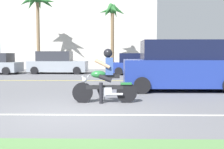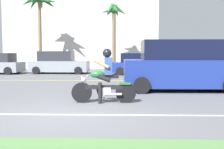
# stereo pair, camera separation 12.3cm
# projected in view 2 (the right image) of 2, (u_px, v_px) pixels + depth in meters

# --- Properties ---
(ground) EXTENTS (56.00, 30.00, 0.04)m
(ground) POSITION_uv_depth(u_px,v_px,m) (84.00, 96.00, 9.95)
(ground) COLOR slate
(lane_line_near) EXTENTS (50.40, 0.12, 0.01)m
(lane_line_near) POSITION_uv_depth(u_px,v_px,m) (67.00, 115.00, 6.85)
(lane_line_near) COLOR silver
(lane_line_near) RESTS_ON ground
(lane_line_far) EXTENTS (50.40, 0.12, 0.01)m
(lane_line_far) POSITION_uv_depth(u_px,v_px,m) (97.00, 80.00, 15.37)
(lane_line_far) COLOR yellow
(lane_line_far) RESTS_ON ground
(motorcyclist) EXTENTS (2.00, 0.65, 1.68)m
(motorcyclist) POSITION_uv_depth(u_px,v_px,m) (104.00, 80.00, 8.46)
(motorcyclist) COLOR black
(motorcyclist) RESTS_ON ground
(suv_nearby) EXTENTS (4.86, 2.29, 2.06)m
(suv_nearby) POSITION_uv_depth(u_px,v_px,m) (181.00, 66.00, 11.29)
(suv_nearby) COLOR navy
(suv_nearby) RESTS_ON ground
(parked_car_1) EXTENTS (4.38, 2.00, 1.68)m
(parked_car_1) POSITION_uv_depth(u_px,v_px,m) (59.00, 63.00, 20.71)
(parked_car_1) COLOR #8C939E
(parked_car_1) RESTS_ON ground
(parked_car_2) EXTENTS (4.56, 2.08, 1.54)m
(parked_car_2) POSITION_uv_depth(u_px,v_px,m) (142.00, 65.00, 19.70)
(parked_car_2) COLOR navy
(parked_car_2) RESTS_ON ground
(palm_tree_0) EXTENTS (2.28, 2.21, 5.55)m
(palm_tree_0) POSITION_uv_depth(u_px,v_px,m) (114.00, 16.00, 22.33)
(palm_tree_0) COLOR brown
(palm_tree_0) RESTS_ON ground
(palm_tree_1) EXTENTS (3.05, 3.10, 6.58)m
(palm_tree_1) POSITION_uv_depth(u_px,v_px,m) (40.00, 4.00, 22.48)
(palm_tree_1) COLOR #846B4C
(palm_tree_1) RESTS_ON ground
(building_far) EXTENTS (14.77, 4.00, 8.21)m
(building_far) POSITION_uv_depth(u_px,v_px,m) (83.00, 28.00, 27.63)
(building_far) COLOR beige
(building_far) RESTS_ON ground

